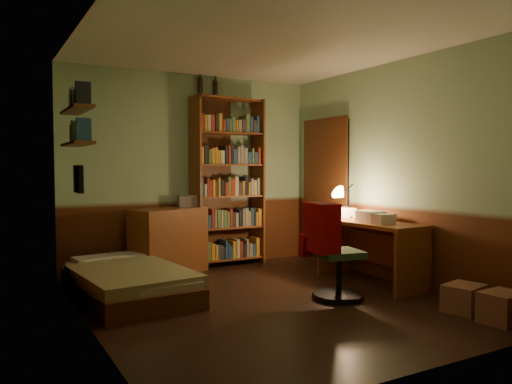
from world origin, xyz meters
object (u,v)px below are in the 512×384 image
mini_stereo (189,201)px  office_chair (339,254)px  dresser (169,241)px  bed (128,271)px  cardboard_box_b (464,298)px  desk (370,252)px  bookshelf (228,182)px  cardboard_box_a (502,308)px  desk_lamp (349,196)px

mini_stereo → office_chair: (0.79, -2.17, -0.45)m
dresser → bed: bearing=-149.7°
dresser → cardboard_box_b: size_ratio=2.58×
dresser → mini_stereo: size_ratio=3.34×
desk → cardboard_box_b: size_ratio=3.74×
bookshelf → desk: bookshelf is taller
mini_stereo → bookshelf: (0.56, -0.04, 0.24)m
bookshelf → office_chair: size_ratio=2.47×
bed → office_chair: office_chair is taller
cardboard_box_b → cardboard_box_a: bearing=-90.1°
bed → dresser: size_ratio=1.92×
desk_lamp → cardboard_box_a: bearing=-74.0°
bed → desk: (2.63, -0.79, 0.10)m
mini_stereo → office_chair: mini_stereo is taller
bed → office_chair: (1.87, -1.16, 0.20)m
bed → cardboard_box_a: (2.61, -2.49, -0.13)m
mini_stereo → desk_lamp: size_ratio=0.52×
cardboard_box_b → desk_lamp: bearing=87.2°
cardboard_box_a → bed: bearing=136.3°
office_chair → desk: bearing=36.9°
desk → mini_stereo: bearing=128.1°
office_chair → dresser: bearing=129.2°
cardboard_box_b → bookshelf: bearing=107.6°
cardboard_box_b → dresser: bearing=121.9°
bed → desk_lamp: size_ratio=3.35×
cardboard_box_b → mini_stereo: bearing=116.2°
dresser → mini_stereo: mini_stereo is taller
dresser → bookshelf: bookshelf is taller
desk_lamp → cardboard_box_b: desk_lamp is taller
cardboard_box_a → cardboard_box_b: cardboard_box_a is taller
bookshelf → desk_lamp: bearing=-58.5°
desk → desk_lamp: (0.07, 0.46, 0.63)m
dresser → desk_lamp: size_ratio=1.75×
mini_stereo → office_chair: bearing=-60.1°
bed → dresser: bearing=46.4°
desk_lamp → office_chair: desk_lamp is taller
bed → desk: bearing=-19.6°
bed → mini_stereo: 1.61m
cardboard_box_a → desk_lamp: bearing=87.7°
bookshelf → cardboard_box_a: size_ratio=6.33×
cardboard_box_a → desk: bearing=89.4°
desk → office_chair: size_ratio=1.46×
mini_stereo → cardboard_box_a: 3.90m
dresser → cardboard_box_a: size_ratio=2.59×
mini_stereo → desk: 2.43m
bed → bookshelf: bearing=27.6°
desk → office_chair: (-0.76, -0.37, 0.10)m
desk_lamp → mini_stereo: bearing=158.6°
desk → cardboard_box_a: desk is taller
bookshelf → desk_lamp: (1.06, -1.30, -0.15)m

